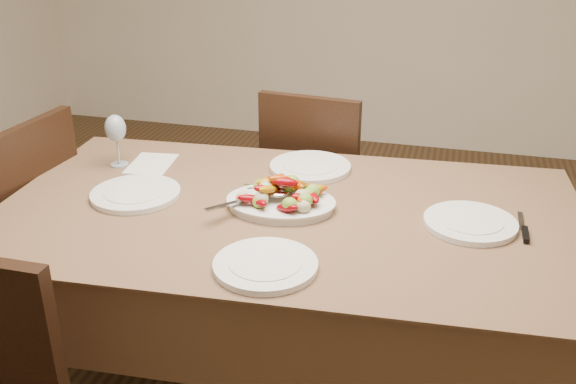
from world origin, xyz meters
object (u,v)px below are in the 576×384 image
(plate_far, at_px, (310,167))
(serving_platter, at_px, (281,205))
(chair_far, at_px, (322,189))
(plate_left, at_px, (136,194))
(wine_glass, at_px, (117,139))
(plate_near, at_px, (266,265))
(dining_table, at_px, (288,310))
(plate_right, at_px, (470,223))
(chair_left, at_px, (8,236))

(plate_far, bearing_deg, serving_platter, -92.59)
(plate_far, bearing_deg, chair_far, 96.25)
(plate_left, distance_m, wine_glass, 0.31)
(plate_near, bearing_deg, chair_far, 94.71)
(wine_glass, bearing_deg, plate_left, -51.21)
(chair_far, height_order, plate_near, chair_far)
(chair_far, bearing_deg, serving_platter, 99.03)
(plate_left, bearing_deg, chair_far, 61.78)
(chair_far, xyz_separation_m, plate_left, (-0.45, -0.84, 0.29))
(plate_near, xyz_separation_m, wine_glass, (-0.73, 0.55, 0.09))
(dining_table, bearing_deg, plate_right, 3.99)
(serving_platter, xyz_separation_m, wine_glass, (-0.67, 0.19, 0.09))
(chair_left, relative_size, plate_near, 3.40)
(plate_far, bearing_deg, plate_right, -28.35)
(chair_far, distance_m, plate_left, 1.00)
(chair_left, height_order, plate_near, chair_left)
(serving_platter, distance_m, plate_far, 0.34)
(plate_left, bearing_deg, wine_glass, 128.79)
(chair_far, height_order, plate_left, chair_far)
(chair_left, bearing_deg, wine_glass, 111.34)
(wine_glass, bearing_deg, plate_near, -37.12)
(dining_table, height_order, plate_right, plate_right)
(plate_left, xyz_separation_m, plate_right, (1.07, 0.07, 0.00))
(plate_far, xyz_separation_m, plate_near, (0.05, -0.70, 0.00))
(plate_left, xyz_separation_m, wine_glass, (-0.19, 0.23, 0.09))
(plate_left, xyz_separation_m, plate_far, (0.50, 0.38, 0.00))
(serving_platter, distance_m, plate_right, 0.58)
(serving_platter, relative_size, plate_right, 1.21)
(chair_far, height_order, wine_glass, wine_glass)
(dining_table, distance_m, wine_glass, 0.87)
(dining_table, relative_size, plate_far, 6.27)
(chair_far, bearing_deg, wine_glass, 50.10)
(chair_left, bearing_deg, chair_far, 128.43)
(serving_platter, relative_size, plate_near, 1.20)
(dining_table, xyz_separation_m, chair_far, (-0.06, 0.80, 0.10))
(dining_table, distance_m, serving_platter, 0.39)
(plate_right, height_order, wine_glass, wine_glass)
(dining_table, bearing_deg, chair_far, 94.30)
(serving_platter, bearing_deg, chair_left, 177.24)
(chair_far, bearing_deg, dining_table, 100.81)
(plate_left, bearing_deg, chair_left, 171.44)
(serving_platter, bearing_deg, dining_table, -13.47)
(chair_left, distance_m, plate_left, 0.69)
(plate_right, bearing_deg, plate_near, -142.79)
(plate_far, relative_size, wine_glass, 1.43)
(plate_left, distance_m, plate_far, 0.63)
(chair_left, bearing_deg, plate_near, 73.99)
(dining_table, xyz_separation_m, plate_near, (0.04, -0.36, 0.39))
(plate_left, relative_size, plate_right, 1.06)
(plate_left, bearing_deg, plate_far, 37.04)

